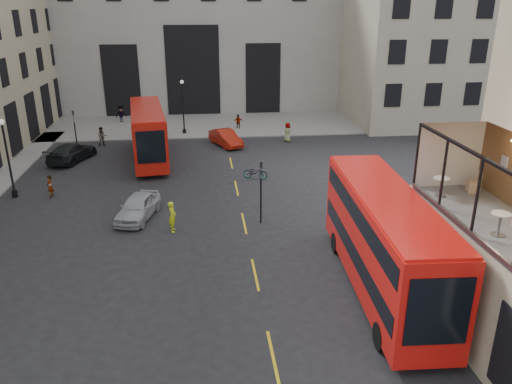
{
  "coord_description": "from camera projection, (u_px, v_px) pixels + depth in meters",
  "views": [
    {
      "loc": [
        -4.31,
        -14.96,
        12.32
      ],
      "look_at": [
        -1.59,
        9.31,
        3.0
      ],
      "focal_mm": 35.0,
      "sensor_mm": 36.0,
      "label": 1
    }
  ],
  "objects": [
    {
      "name": "ground",
      "position": [
        326.0,
        352.0,
        18.73
      ],
      "size": [
        140.0,
        140.0,
        0.0
      ],
      "primitive_type": "plane",
      "color": "black",
      "rests_on": "ground"
    },
    {
      "name": "host_frontage",
      "position": [
        499.0,
        290.0,
        18.6
      ],
      "size": [
        3.0,
        11.0,
        4.5
      ],
      "primitive_type": "cube",
      "color": "tan",
      "rests_on": "ground"
    },
    {
      "name": "cafe_floor",
      "position": [
        510.0,
        235.0,
        17.78
      ],
      "size": [
        3.0,
        10.0,
        0.1
      ],
      "primitive_type": "cube",
      "color": "slate",
      "rests_on": "host_frontage"
    },
    {
      "name": "gateway",
      "position": [
        192.0,
        28.0,
        59.42
      ],
      "size": [
        35.0,
        10.6,
        18.0
      ],
      "color": "#9E9A93",
      "rests_on": "ground"
    },
    {
      "name": "building_right",
      "position": [
        422.0,
        21.0,
        54.22
      ],
      "size": [
        16.6,
        18.6,
        20.0
      ],
      "color": "#ABA18A",
      "rests_on": "ground"
    },
    {
      "name": "pavement_far",
      "position": [
        185.0,
        124.0,
        53.37
      ],
      "size": [
        40.0,
        12.0,
        0.12
      ],
      "primitive_type": "cube",
      "color": "slate",
      "rests_on": "ground"
    },
    {
      "name": "traffic_light_near",
      "position": [
        261.0,
        184.0,
        28.9
      ],
      "size": [
        0.16,
        0.2,
        3.8
      ],
      "color": "black",
      "rests_on": "ground"
    },
    {
      "name": "traffic_light_far",
      "position": [
        75.0,
        127.0,
        42.3
      ],
      "size": [
        0.16,
        0.2,
        3.8
      ],
      "color": "black",
      "rests_on": "ground"
    },
    {
      "name": "street_lamp_a",
      "position": [
        9.0,
        163.0,
        32.82
      ],
      "size": [
        0.36,
        0.36,
        5.33
      ],
      "color": "black",
      "rests_on": "ground"
    },
    {
      "name": "street_lamp_b",
      "position": [
        183.0,
        110.0,
        48.82
      ],
      "size": [
        0.36,
        0.36,
        5.33
      ],
      "color": "black",
      "rests_on": "ground"
    },
    {
      "name": "bus_near",
      "position": [
        384.0,
        237.0,
        21.94
      ],
      "size": [
        3.22,
        11.83,
        4.67
      ],
      "color": "red",
      "rests_on": "ground"
    },
    {
      "name": "bus_far",
      "position": [
        148.0,
        131.0,
        40.79
      ],
      "size": [
        3.85,
        11.15,
        4.36
      ],
      "color": "#A8140B",
      "rests_on": "ground"
    },
    {
      "name": "car_a",
      "position": [
        138.0,
        207.0,
        30.13
      ],
      "size": [
        2.81,
        4.64,
        1.48
      ],
      "primitive_type": "imported",
      "rotation": [
        0.0,
        0.0,
        -0.26
      ],
      "color": "#999CA1",
      "rests_on": "ground"
    },
    {
      "name": "car_b",
      "position": [
        226.0,
        138.0,
        45.51
      ],
      "size": [
        3.11,
        4.63,
        1.44
      ],
      "primitive_type": "imported",
      "rotation": [
        0.0,
        0.0,
        0.4
      ],
      "color": "#991809",
      "rests_on": "ground"
    },
    {
      "name": "car_c",
      "position": [
        72.0,
        152.0,
        41.09
      ],
      "size": [
        3.73,
        5.54,
        1.49
      ],
      "primitive_type": "imported",
      "rotation": [
        0.0,
        0.0,
        2.79
      ],
      "color": "black",
      "rests_on": "ground"
    },
    {
      "name": "bicycle",
      "position": [
        255.0,
        172.0,
        37.05
      ],
      "size": [
        1.9,
        1.21,
        0.94
      ],
      "primitive_type": "imported",
      "rotation": [
        0.0,
        0.0,
        1.22
      ],
      "color": "gray",
      "rests_on": "ground"
    },
    {
      "name": "cyclist",
      "position": [
        172.0,
        217.0,
        28.36
      ],
      "size": [
        0.44,
        0.67,
        1.81
      ],
      "primitive_type": "imported",
      "rotation": [
        0.0,
        0.0,
        1.56
      ],
      "color": "#C0D716",
      "rests_on": "ground"
    },
    {
      "name": "pedestrian_a",
      "position": [
        102.0,
        137.0,
        45.35
      ],
      "size": [
        0.96,
        0.81,
        1.75
      ],
      "primitive_type": "imported",
      "rotation": [
        0.0,
        0.0,
        0.18
      ],
      "color": "gray",
      "rests_on": "ground"
    },
    {
      "name": "pedestrian_b",
      "position": [
        121.0,
        115.0,
        53.84
      ],
      "size": [
        1.4,
        1.17,
        1.88
      ],
      "primitive_type": "imported",
      "rotation": [
        0.0,
        0.0,
        0.47
      ],
      "color": "gray",
      "rests_on": "ground"
    },
    {
      "name": "pedestrian_c",
      "position": [
        238.0,
        122.0,
        51.23
      ],
      "size": [
        0.94,
        0.45,
        1.57
      ],
      "primitive_type": "imported",
      "rotation": [
        0.0,
        0.0,
        3.07
      ],
      "color": "gray",
      "rests_on": "ground"
    },
    {
      "name": "pedestrian_d",
      "position": [
        288.0,
        132.0,
        46.77
      ],
      "size": [
        0.9,
        1.04,
        1.8
      ],
      "primitive_type": "imported",
      "rotation": [
        0.0,
        0.0,
        2.02
      ],
      "color": "gray",
      "rests_on": "ground"
    },
    {
      "name": "pedestrian_e",
      "position": [
        50.0,
        186.0,
        33.36
      ],
      "size": [
        0.48,
        0.63,
        1.55
      ],
      "primitive_type": "imported",
      "rotation": [
        0.0,
        0.0,
        4.51
      ],
      "color": "gray",
      "rests_on": "ground"
    },
    {
      "name": "cafe_table_mid",
      "position": [
        500.0,
        221.0,
        17.46
      ],
      "size": [
        0.67,
        0.67,
        0.84
      ],
      "color": "beige",
      "rests_on": "cafe_floor"
    },
    {
      "name": "cafe_table_far",
      "position": [
        441.0,
        184.0,
        21.01
      ],
      "size": [
        0.66,
        0.66,
        0.82
      ],
      "color": "beige",
      "rests_on": "cafe_floor"
    },
    {
      "name": "cafe_chair_d",
      "position": [
        474.0,
        186.0,
        21.54
      ],
      "size": [
        0.57,
        0.57,
        0.97
      ],
      "color": "tan",
      "rests_on": "cafe_floor"
    }
  ]
}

